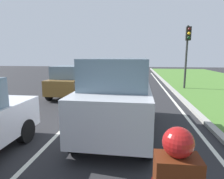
# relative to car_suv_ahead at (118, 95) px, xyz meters

# --- Properties ---
(ground_plane) EXTENTS (60.00, 60.00, 0.00)m
(ground_plane) POSITION_rel_car_suv_ahead_xyz_m (-1.08, 4.91, -1.17)
(ground_plane) COLOR #262628
(lane_line_center) EXTENTS (0.12, 32.00, 0.01)m
(lane_line_center) POSITION_rel_car_suv_ahead_xyz_m (-1.78, 4.91, -1.16)
(lane_line_center) COLOR silver
(lane_line_center) RESTS_ON ground
(lane_line_right_edge) EXTENTS (0.12, 32.00, 0.01)m
(lane_line_right_edge) POSITION_rel_car_suv_ahead_xyz_m (2.52, 4.91, -1.16)
(lane_line_right_edge) COLOR silver
(lane_line_right_edge) RESTS_ON ground
(curb_right) EXTENTS (0.24, 48.00, 0.12)m
(curb_right) POSITION_rel_car_suv_ahead_xyz_m (3.02, 4.91, -1.11)
(curb_right) COLOR #9E9B93
(curb_right) RESTS_ON ground
(car_suv_ahead) EXTENTS (2.04, 4.53, 2.28)m
(car_suv_ahead) POSITION_rel_car_suv_ahead_xyz_m (0.00, 0.00, 0.00)
(car_suv_ahead) COLOR #B7BABF
(car_suv_ahead) RESTS_ON ground
(car_hatchback_far) EXTENTS (1.81, 3.74, 1.78)m
(car_hatchback_far) POSITION_rel_car_suv_ahead_xyz_m (-3.25, 4.98, -0.28)
(car_hatchback_far) COLOR brown
(car_hatchback_far) RESTS_ON ground
(traffic_light_near_right) EXTENTS (0.32, 0.50, 4.36)m
(traffic_light_near_right) POSITION_rel_car_suv_ahead_xyz_m (3.96, 8.26, 1.86)
(traffic_light_near_right) COLOR #2D2D2D
(traffic_light_near_right) RESTS_ON ground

